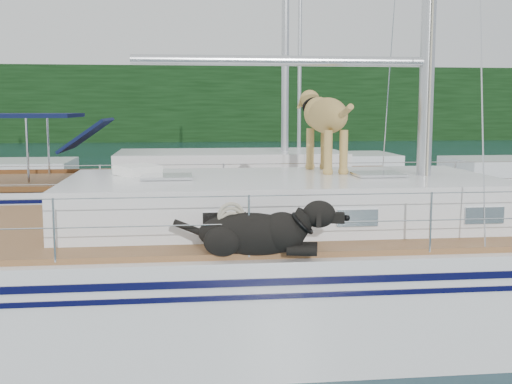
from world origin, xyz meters
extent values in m
plane|color=black|center=(0.00, 0.00, 0.00)|extent=(120.00, 120.00, 0.00)
cube|color=black|center=(0.00, 45.00, 3.00)|extent=(90.00, 3.00, 6.00)
cube|color=#595147|center=(0.00, 46.20, 0.60)|extent=(92.00, 1.00, 1.20)
cube|color=white|center=(0.00, 0.00, 0.50)|extent=(12.00, 3.80, 1.40)
cube|color=#9A653D|center=(0.00, 0.00, 1.23)|extent=(11.52, 3.50, 0.06)
cube|color=white|center=(0.80, 0.00, 1.54)|extent=(5.20, 2.50, 0.55)
cylinder|color=silver|center=(0.80, 0.00, 3.21)|extent=(3.60, 0.12, 0.12)
cylinder|color=silver|center=(0.00, -1.75, 1.82)|extent=(10.56, 0.01, 0.01)
cylinder|color=silver|center=(0.00, 1.75, 1.82)|extent=(10.56, 0.01, 0.01)
cube|color=#2032CA|center=(0.30, 1.65, 1.29)|extent=(0.69, 0.49, 0.05)
cube|color=white|center=(-0.97, 0.43, 1.87)|extent=(0.62, 0.61, 0.12)
torus|color=#C2B69A|center=(0.04, -1.68, 1.62)|extent=(0.34, 0.12, 0.33)
cube|color=white|center=(-0.57, 6.09, 0.45)|extent=(11.00, 3.50, 1.30)
cube|color=#9A653D|center=(-0.57, 6.09, 1.10)|extent=(10.56, 3.29, 0.06)
cube|color=white|center=(0.63, 6.09, 1.45)|extent=(4.80, 2.30, 0.55)
cube|color=#0D1839|center=(-3.77, 6.09, 2.50)|extent=(2.40, 2.30, 0.08)
cube|color=white|center=(4.00, 16.00, 0.40)|extent=(7.20, 3.00, 1.10)
cylinder|color=silver|center=(4.00, 16.00, 6.00)|extent=(0.14, 0.14, 11.00)
camera|label=1|loc=(-0.44, -7.72, 2.64)|focal=45.00mm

